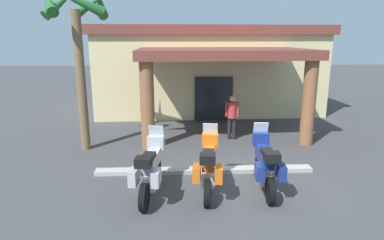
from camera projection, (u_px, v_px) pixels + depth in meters
name	position (u px, v px, depth m)	size (l,w,h in m)	color
ground_plane	(239.00, 179.00, 9.34)	(80.00, 80.00, 0.00)	#424244
motel_building	(206.00, 67.00, 18.48)	(11.96, 11.48, 4.45)	beige
motorcycle_silver	(150.00, 170.00, 8.17)	(0.78, 2.21, 1.61)	black
motorcycle_orange	(209.00, 166.00, 8.39)	(0.79, 2.21, 1.61)	black
motorcycle_blue	(265.00, 165.00, 8.49)	(0.73, 2.21, 1.61)	black
pedestrian	(232.00, 114.00, 12.78)	(0.51, 0.32, 1.72)	black
palm_tree_roadside	(78.00, 28.00, 10.89)	(2.37, 2.44, 5.69)	brown
curb_strip	(204.00, 170.00, 9.79)	(6.39, 0.36, 0.12)	#ADA89E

